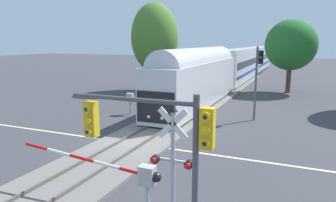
{
  "coord_description": "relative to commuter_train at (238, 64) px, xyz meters",
  "views": [
    {
      "loc": [
        8.86,
        -15.87,
        6.03
      ],
      "look_at": [
        0.52,
        3.75,
        2.0
      ],
      "focal_mm": 33.75,
      "sensor_mm": 36.0,
      "label": 1
    }
  ],
  "objects": [
    {
      "name": "elm_centre_background",
      "position": [
        7.44,
        -7.34,
        2.87
      ],
      "size": [
        5.92,
        5.92,
        8.59
      ],
      "color": "#4C3828",
      "rests_on": "ground"
    },
    {
      "name": "oak_behind_train",
      "position": [
        -7.9,
        -12.15,
        3.74
      ],
      "size": [
        5.72,
        5.72,
        10.66
      ],
      "color": "brown",
      "rests_on": "ground"
    },
    {
      "name": "crossing_gate_near",
      "position": [
        3.45,
        -38.24,
        -1.29
      ],
      "size": [
        6.14,
        0.4,
        1.95
      ],
      "color": "#B7B7BC",
      "rests_on": "ground"
    },
    {
      "name": "railway_track",
      "position": [
        -0.0,
        -31.54,
        -2.65
      ],
      "size": [
        4.4,
        80.0,
        0.32
      ],
      "color": "slate",
      "rests_on": "ground"
    },
    {
      "name": "traffic_signal_far_side",
      "position": [
        5.81,
        -22.82,
        1.06
      ],
      "size": [
        0.53,
        0.38,
        5.67
      ],
      "color": "#4C4C51",
      "rests_on": "ground"
    },
    {
      "name": "traffic_signal_near_right",
      "position": [
        5.56,
        -40.42,
        0.84
      ],
      "size": [
        4.05,
        0.38,
        4.8
      ],
      "color": "#4C4C51",
      "rests_on": "ground"
    },
    {
      "name": "crossing_signal_mast",
      "position": [
        5.45,
        -39.06,
        -0.17
      ],
      "size": [
        1.36,
        0.44,
        4.22
      ],
      "color": "#B2B2B7",
      "rests_on": "ground"
    },
    {
      "name": "commuter_train",
      "position": [
        0.0,
        0.0,
        0.0
      ],
      "size": [
        3.04,
        61.64,
        5.16
      ],
      "color": "silver",
      "rests_on": "railway_track"
    },
    {
      "name": "road_centre_stripe",
      "position": [
        -0.0,
        -31.54,
        -2.74
      ],
      "size": [
        44.0,
        0.2,
        0.01
      ],
      "color": "beige",
      "rests_on": "ground"
    },
    {
      "name": "crossing_gate_far",
      "position": [
        -3.57,
        -24.85,
        -1.34
      ],
      "size": [
        5.64,
        0.4,
        1.8
      ],
      "color": "#B7B7BC",
      "rests_on": "ground"
    },
    {
      "name": "ground_plane",
      "position": [
        -0.0,
        -31.54,
        -2.74
      ],
      "size": [
        220.0,
        220.0,
        0.0
      ],
      "primitive_type": "plane",
      "color": "#3D3D42"
    }
  ]
}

